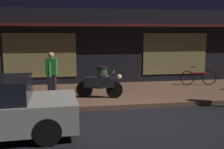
{
  "coord_description": "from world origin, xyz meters",
  "views": [
    {
      "loc": [
        -1.88,
        -7.15,
        2.44
      ],
      "look_at": [
        -0.34,
        2.4,
        0.95
      ],
      "focal_mm": 41.96,
      "sensor_mm": 36.0,
      "label": 1
    }
  ],
  "objects_px": {
    "person_photographer": "(52,74)",
    "trash_bin": "(102,77)",
    "motorcycle": "(100,84)",
    "bicycle_parked": "(198,77)"
  },
  "relations": [
    {
      "from": "person_photographer",
      "to": "trash_bin",
      "type": "distance_m",
      "value": 2.55
    },
    {
      "from": "motorcycle",
      "to": "trash_bin",
      "type": "height_order",
      "value": "motorcycle"
    },
    {
      "from": "bicycle_parked",
      "to": "trash_bin",
      "type": "bearing_deg",
      "value": 179.47
    },
    {
      "from": "motorcycle",
      "to": "bicycle_parked",
      "type": "bearing_deg",
      "value": 19.93
    },
    {
      "from": "bicycle_parked",
      "to": "person_photographer",
      "type": "relative_size",
      "value": 0.99
    },
    {
      "from": "trash_bin",
      "to": "motorcycle",
      "type": "bearing_deg",
      "value": -99.15
    },
    {
      "from": "motorcycle",
      "to": "person_photographer",
      "type": "bearing_deg",
      "value": 173.09
    },
    {
      "from": "motorcycle",
      "to": "bicycle_parked",
      "type": "height_order",
      "value": "motorcycle"
    },
    {
      "from": "bicycle_parked",
      "to": "person_photographer",
      "type": "bearing_deg",
      "value": -166.91
    },
    {
      "from": "motorcycle",
      "to": "bicycle_parked",
      "type": "distance_m",
      "value": 4.99
    }
  ]
}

